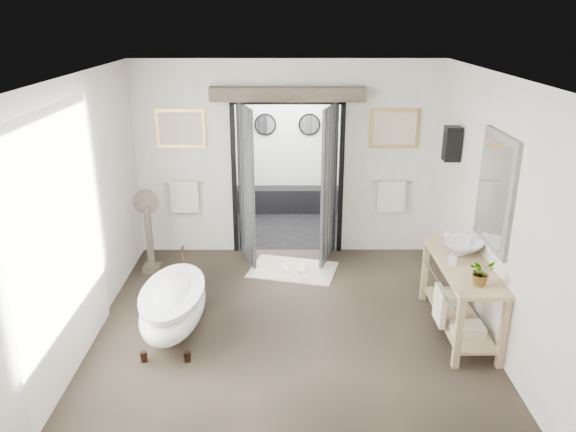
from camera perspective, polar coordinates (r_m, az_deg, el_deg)
The scene contains 13 objects.
ground_plane at distance 6.59m, azimuth 0.02°, elevation -12.09°, with size 5.00×5.00×0.00m, color #493D2F.
room_shell at distance 5.70m, azimuth -0.33°, elevation 3.26°, with size 4.52×5.02×2.91m.
shower_room at distance 9.92m, azimuth -0.06°, elevation 4.81°, with size 2.22×2.01×2.51m.
back_wall_dressing at distance 8.13m, azimuth -0.04°, elevation 6.20°, with size 3.82×0.79×2.52m.
clawfoot_tub at distance 6.58m, azimuth -11.56°, elevation -8.80°, with size 0.70×1.58×0.77m.
vanity at distance 6.74m, azimuth 16.99°, elevation -7.33°, with size 0.57×1.60×0.85m.
pedestal_mirror at distance 8.14m, azimuth -13.91°, elevation -2.06°, with size 0.36×0.23×1.22m.
rug at distance 8.13m, azimuth 0.52°, elevation -5.46°, with size 1.20×0.80×0.01m, color beige.
slippers at distance 8.09m, azimuth 0.62°, elevation -5.35°, with size 0.36×0.27×0.05m.
basin at distance 6.83m, azimuth 17.31°, elevation -3.08°, with size 0.46×0.46×0.16m, color white.
plant at distance 6.11m, azimuth 19.03°, elevation -5.42°, with size 0.26×0.22×0.28m, color gray.
soap_bottle_a at distance 6.51m, azimuth 16.41°, elevation -4.01°, with size 0.08×0.08×0.18m, color gray.
soap_bottle_b at distance 7.15m, azimuth 16.01°, elevation -1.85°, with size 0.13×0.13×0.17m, color gray.
Camera 1 is at (-0.02, -5.59, 3.49)m, focal length 35.00 mm.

